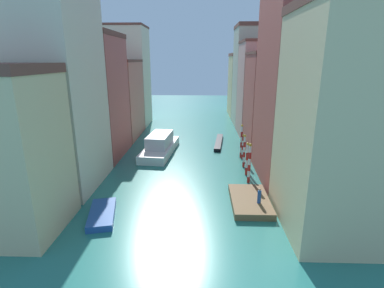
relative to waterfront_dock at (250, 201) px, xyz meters
name	(u,v)px	position (x,y,z in m)	size (l,w,h in m)	color
ground_plane	(186,153)	(-7.35, 16.48, -0.33)	(154.00, 154.00, 0.00)	#28756B
building_left_0	(7,152)	(-20.73, -5.20, 6.65)	(7.83, 7.69, 13.94)	beige
building_left_1	(57,91)	(-20.73, 4.38, 10.57)	(7.83, 10.71, 21.78)	beige
building_left_2	(94,97)	(-20.73, 15.24, 8.63)	(7.83, 10.95, 17.89)	#B25147
building_left_3	(117,99)	(-20.73, 26.92, 6.78)	(7.83, 11.87, 14.20)	#C6705B
building_left_4	(130,77)	(-20.73, 37.62, 10.20)	(7.83, 9.02, 21.05)	beige
building_right_0	(338,122)	(6.04, -3.71, 9.02)	(7.83, 10.59, 18.67)	beige
building_right_1	(297,86)	(6.04, 7.49, 10.90)	(7.83, 11.92, 22.43)	#B25147
building_right_2	(272,103)	(6.04, 18.77, 7.34)	(7.83, 10.27, 15.33)	#B25147
building_right_3	(260,89)	(6.04, 29.16, 8.45)	(7.83, 9.86, 17.54)	tan
building_right_4	(252,76)	(6.04, 39.16, 10.33)	(7.83, 10.13, 21.29)	#BCB299
building_right_5	(244,85)	(6.04, 50.32, 7.53)	(7.83, 11.53, 15.68)	#DBB77A
waterfront_dock	(250,201)	(0.00, 0.00, 0.00)	(3.80, 6.78, 0.66)	brown
person_on_dock	(259,196)	(0.70, -1.04, 1.05)	(0.36, 0.36, 1.55)	#234C93
mooring_pole_0	(249,163)	(0.67, 5.39, 2.17)	(0.37, 0.37, 4.90)	red
mooring_pole_1	(247,159)	(0.75, 7.87, 1.86)	(0.34, 0.34, 4.29)	red
mooring_pole_2	(244,151)	(0.80, 10.74, 2.00)	(0.34, 0.34, 4.57)	red
mooring_pole_3	(243,147)	(1.05, 14.01, 1.60)	(0.27, 0.27, 3.77)	red
mooring_pole_4	(241,141)	(0.92, 14.76, 2.26)	(0.35, 0.35, 5.08)	red
vaporetto_white	(160,145)	(-11.49, 16.63, 0.88)	(5.11, 12.39, 3.06)	white
gondola_black	(219,142)	(-1.97, 22.13, -0.06)	(2.11, 9.89, 0.54)	black
motorboat_0	(102,214)	(-14.22, -3.09, -0.02)	(3.37, 5.74, 0.62)	#234C93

